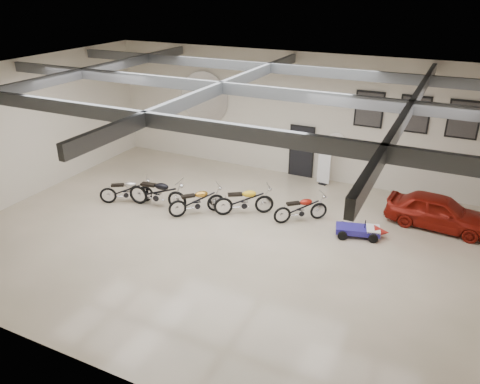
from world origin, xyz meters
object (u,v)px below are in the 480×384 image
at_px(banner_stand, 324,162).
at_px(motorcycle_yellow, 244,200).
at_px(motorcycle_silver, 126,190).
at_px(motorcycle_black, 157,192).
at_px(go_kart, 363,228).
at_px(motorcycle_red, 301,208).
at_px(motorcycle_gold, 197,201).
at_px(vintage_car, 439,211).

distance_m(banner_stand, motorcycle_yellow, 4.13).
distance_m(motorcycle_silver, motorcycle_yellow, 4.38).
relative_size(motorcycle_black, go_kart, 1.32).
bearing_deg(motorcycle_red, motorcycle_silver, 152.31).
distance_m(banner_stand, motorcycle_red, 3.41).
xyz_separation_m(banner_stand, motorcycle_gold, (-3.20, -4.43, -0.45)).
bearing_deg(motorcycle_red, motorcycle_yellow, 150.02).
height_order(motorcycle_silver, motorcycle_black, motorcycle_black).
bearing_deg(motorcycle_black, motorcycle_silver, -178.44).
height_order(motorcycle_red, vintage_car, vintage_car).
bearing_deg(go_kart, motorcycle_silver, 173.68).
height_order(motorcycle_silver, go_kart, motorcycle_silver).
distance_m(motorcycle_yellow, go_kart, 4.07).
relative_size(motorcycle_silver, motorcycle_yellow, 0.92).
bearing_deg(motorcycle_gold, motorcycle_red, -28.70).
bearing_deg(motorcycle_yellow, motorcycle_silver, 160.65).
relative_size(banner_stand, motorcycle_gold, 0.98).
bearing_deg(motorcycle_silver, motorcycle_red, -19.26).
xyz_separation_m(motorcycle_black, vintage_car, (9.15, 2.76, -0.01)).
relative_size(motorcycle_gold, motorcycle_red, 1.05).
bearing_deg(vintage_car, motorcycle_yellow, 112.26).
relative_size(banner_stand, motorcycle_silver, 1.02).
bearing_deg(banner_stand, motorcycle_silver, -133.22).
xyz_separation_m(banner_stand, motorcycle_black, (-4.75, -4.55, -0.38)).
bearing_deg(vintage_car, motorcycle_black, 111.58).
bearing_deg(motorcycle_gold, motorcycle_silver, 140.39).
relative_size(banner_stand, motorcycle_red, 1.03).
bearing_deg(motorcycle_silver, go_kart, -23.38).
distance_m(motorcycle_silver, motorcycle_red, 6.36).
bearing_deg(banner_stand, motorcycle_black, -127.82).
relative_size(motorcycle_silver, motorcycle_gold, 0.96).
distance_m(motorcycle_red, vintage_car, 4.47).
height_order(motorcycle_yellow, vintage_car, vintage_car).
bearing_deg(motorcycle_black, vintage_car, 9.60).
distance_m(motorcycle_silver, motorcycle_gold, 2.81).
bearing_deg(motorcycle_red, motorcycle_gold, 157.10).
relative_size(motorcycle_gold, motorcycle_yellow, 0.96).
bearing_deg(motorcycle_yellow, banner_stand, 32.25).
bearing_deg(motorcycle_red, go_kart, -44.26).
distance_m(motorcycle_black, motorcycle_gold, 1.56).
distance_m(motorcycle_yellow, motorcycle_red, 1.98).
bearing_deg(motorcycle_silver, banner_stand, 6.67).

